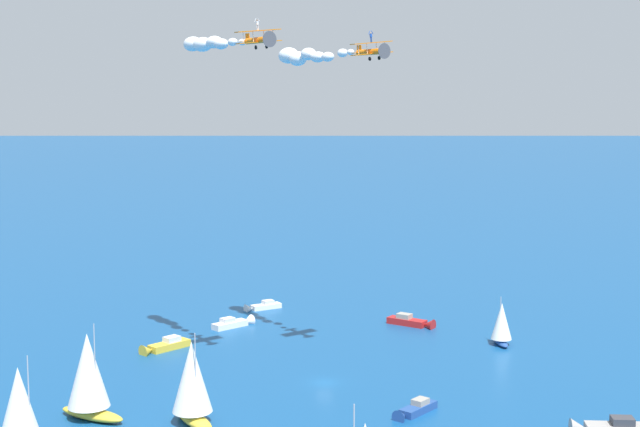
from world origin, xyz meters
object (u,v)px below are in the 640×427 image
(sailboat_mid_cluster, at_px, (502,323))
(biplane_wingman, at_px, (259,39))
(motorboat_offshore, at_px, (163,346))
(motorboat_far_stbd, at_px, (413,322))
(sailboat_outer_ring_d, at_px, (192,382))
(motorboat_outer_ring_b, at_px, (261,307))
(motorboat_trailing, at_px, (235,323))
(sailboat_ahead, at_px, (20,412))
(wingwalker_wingman, at_px, (257,24))
(wingwalker_lead, at_px, (371,36))
(motorboat_outer_ring_a, at_px, (414,410))
(biplane_lead, at_px, (372,51))
(sailboat_inshore, at_px, (88,375))

(sailboat_mid_cluster, distance_m, biplane_wingman, 66.90)
(motorboat_offshore, bearing_deg, motorboat_far_stbd, 118.74)
(sailboat_outer_ring_d, height_order, biplane_wingman, biplane_wingman)
(motorboat_far_stbd, xyz_separation_m, motorboat_outer_ring_b, (-9.28, -31.43, -0.12))
(motorboat_outer_ring_b, bearing_deg, motorboat_trailing, -8.55)
(biplane_wingman, bearing_deg, motorboat_offshore, -128.33)
(sailboat_ahead, bearing_deg, wingwalker_wingman, 144.46)
(motorboat_outer_ring_b, xyz_separation_m, wingwalker_lead, (40.92, 25.59, 51.99))
(wingwalker_lead, bearing_deg, sailboat_mid_cluster, 132.79)
(sailboat_outer_ring_d, relative_size, biplane_wingman, 1.92)
(sailboat_mid_cluster, bearing_deg, motorboat_outer_ring_b, -113.71)
(motorboat_offshore, height_order, sailboat_ahead, sailboat_ahead)
(sailboat_mid_cluster, xyz_separation_m, wingwalker_lead, (20.14, -21.75, 48.71))
(motorboat_outer_ring_a, xyz_separation_m, wingwalker_lead, (-17.74, -7.73, 51.97))
(motorboat_outer_ring_a, bearing_deg, motorboat_far_stbd, -177.81)
(motorboat_offshore, distance_m, wingwalker_lead, 63.87)
(sailboat_mid_cluster, xyz_separation_m, biplane_lead, (19.99, -21.60, 46.53))
(motorboat_trailing, distance_m, motorboat_outer_ring_b, 14.61)
(sailboat_outer_ring_d, distance_m, wingwalker_wingman, 51.54)
(motorboat_trailing, xyz_separation_m, biplane_lead, (26.33, 27.91, 49.74))
(motorboat_outer_ring_a, distance_m, wingwalker_wingman, 59.16)
(sailboat_mid_cluster, relative_size, sailboat_outer_ring_d, 0.67)
(sailboat_inshore, distance_m, motorboat_trailing, 52.81)
(sailboat_inshore, relative_size, biplane_wingman, 2.03)
(motorboat_far_stbd, bearing_deg, wingwalker_wingman, -28.72)
(motorboat_offshore, bearing_deg, sailboat_ahead, -2.90)
(sailboat_inshore, xyz_separation_m, motorboat_outer_ring_b, (-66.33, 10.36, -5.51))
(sailboat_ahead, bearing_deg, motorboat_offshore, 177.10)
(motorboat_outer_ring_a, relative_size, biplane_wingman, 1.22)
(sailboat_outer_ring_d, bearing_deg, motorboat_outer_ring_a, 104.22)
(sailboat_inshore, relative_size, motorboat_outer_ring_a, 1.67)
(sailboat_mid_cluster, height_order, motorboat_outer_ring_b, sailboat_mid_cluster)
(biplane_lead, xyz_separation_m, wingwalker_wingman, (8.04, -15.97, 3.58))
(sailboat_mid_cluster, xyz_separation_m, sailboat_outer_ring_d, (45.29, -43.31, 1.89))
(motorboat_far_stbd, relative_size, wingwalker_wingman, 5.37)
(motorboat_outer_ring_b, relative_size, biplane_wingman, 1.12)
(motorboat_far_stbd, relative_size, sailboat_mid_cluster, 1.12)
(sailboat_ahead, distance_m, biplane_lead, 71.43)
(motorboat_trailing, xyz_separation_m, sailboat_outer_ring_d, (51.64, 6.20, 5.10))
(sailboat_inshore, bearing_deg, motorboat_far_stbd, 143.78)
(motorboat_outer_ring_b, xyz_separation_m, biplane_wingman, (48.66, 9.91, 51.21))
(motorboat_trailing, bearing_deg, motorboat_outer_ring_b, 171.45)
(sailboat_inshore, bearing_deg, motorboat_trailing, 171.03)
(sailboat_outer_ring_d, xyz_separation_m, wingwalker_lead, (-25.16, 21.56, 46.81))
(motorboat_far_stbd, distance_m, sailboat_inshore, 70.93)
(wingwalker_wingman, bearing_deg, motorboat_offshore, -128.79)
(motorboat_far_stbd, height_order, motorboat_outer_ring_b, motorboat_far_stbd)
(motorboat_far_stbd, bearing_deg, sailboat_ahead, -31.90)
(motorboat_trailing, distance_m, sailboat_mid_cluster, 50.02)
(sailboat_inshore, distance_m, wingwalker_lead, 64.02)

